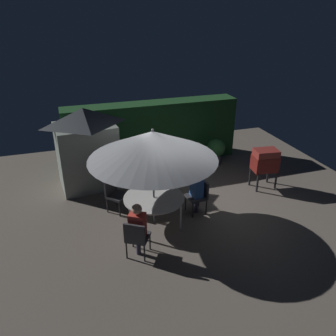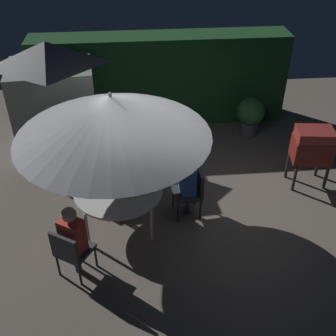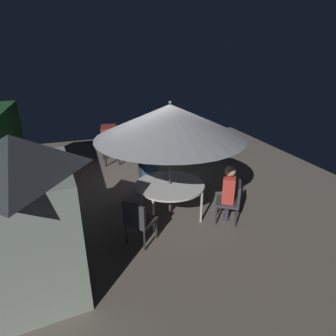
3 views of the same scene
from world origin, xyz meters
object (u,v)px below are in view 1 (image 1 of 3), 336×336
Objects in this scene: chair_toward_hedge at (115,193)px; potted_plant_by_shed at (216,150)px; chair_far_side at (199,194)px; person_in_blue at (197,186)px; garden_shed at (87,147)px; person_in_red at (137,224)px; patio_table at (154,199)px; chair_near_shed at (137,237)px; patio_umbrella at (153,145)px; bbq_grill at (265,161)px.

chair_toward_hedge is 4.18m from potted_plant_by_shed.
person_in_blue is at bearing -173.59° from chair_far_side.
chair_toward_hedge is (0.48, -1.67, -0.69)m from garden_shed.
person_in_red is (0.17, -1.93, 0.26)m from chair_toward_hedge.
person_in_blue is (1.17, 0.13, 0.10)m from patio_table.
potted_plant_by_shed is at bearing 56.75° from chair_far_side.
patio_table is at bearing -137.29° from potted_plant_by_shed.
chair_toward_hedge is (-0.12, 2.00, 0.00)m from chair_near_shed.
person_in_blue is (1.86, 1.25, 0.26)m from chair_near_shed.
chair_near_shed is at bearing -121.93° from person_in_red.
chair_near_shed is (-0.70, -1.12, -0.16)m from patio_table.
potted_plant_by_shed reaches higher than patio_table.
patio_umbrella reaches higher than garden_shed.
patio_table is 1.18m from person_in_blue.
chair_toward_hedge is at bearing 159.31° from person_in_blue.
patio_table is (1.30, -2.55, -0.53)m from garden_shed.
chair_toward_hedge is 2.14m from person_in_blue.
chair_near_shed is at bearing -121.93° from patio_table.
garden_shed is 1.89× the size of person_in_blue.
person_in_red is (0.05, 0.07, 0.26)m from chair_near_shed.
person_in_blue reaches higher than potted_plant_by_shed.
bbq_grill reaches higher than potted_plant_by_shed.
person_in_blue is (1.17, 0.13, -1.30)m from patio_umbrella.
potted_plant_by_shed is (2.94, 2.71, -1.56)m from patio_umbrella.
patio_umbrella is at bearing -173.59° from person_in_blue.
potted_plant_by_shed is 0.73× the size of person_in_blue.
patio_table is 1.17× the size of person_in_blue.
patio_umbrella is at bearing -167.37° from bbq_grill.
chair_near_shed is at bearing -146.21° from person_in_blue.
bbq_grill reaches higher than chair_near_shed.
chair_near_shed is at bearing -133.51° from potted_plant_by_shed.
garden_shed is 0.80× the size of patio_umbrella.
garden_shed reaches higher than person_in_blue.
person_in_red reaches higher than patio_table.
potted_plant_by_shed reaches higher than chair_near_shed.
person_in_blue is (1.82, 1.18, 0.00)m from person_in_red.
chair_toward_hedge is 1.95m from person_in_red.
chair_far_side is at bearing -123.25° from potted_plant_by_shed.
patio_umbrella is 3.32× the size of chair_far_side.
person_in_blue is at bearing 33.79° from chair_near_shed.
patio_table is at bearing -62.95° from garden_shed.
person_in_red reaches higher than potted_plant_by_shed.
chair_near_shed is at bearing -86.49° from chair_toward_hedge.
garden_shed is 1.61× the size of patio_table.
garden_shed is 2.65× the size of chair_toward_hedge.
potted_plant_by_shed is (-0.65, 1.91, -0.32)m from bbq_grill.
patio_umbrella is (1.30, -2.55, 0.87)m from garden_shed.
person_in_blue is (2.47, -2.42, -0.43)m from garden_shed.
bbq_grill is 1.33× the size of chair_toward_hedge.
garden_shed is at bearing -177.80° from potted_plant_by_shed.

